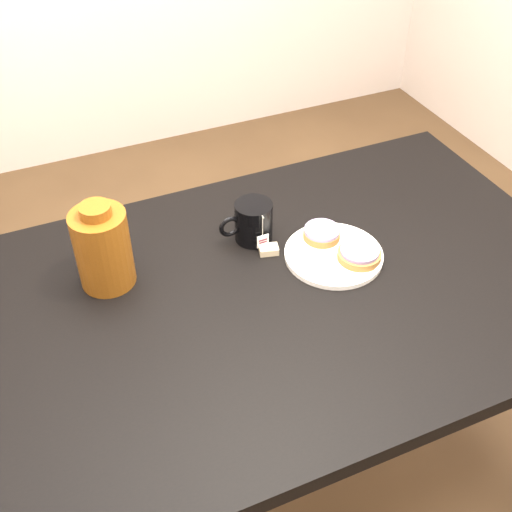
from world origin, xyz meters
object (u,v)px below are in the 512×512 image
bagel_back (322,233)px  mug (253,222)px  teabag_pouch (269,250)px  bagel_package (103,248)px  table (285,312)px  bagel_front (359,254)px  plate (334,254)px

bagel_back → mug: 0.17m
teabag_pouch → bagel_package: bagel_package is taller
table → bagel_back: (0.15, 0.11, 0.11)m
mug → bagel_front: bearing=-45.1°
mug → bagel_package: (-0.36, -0.01, 0.04)m
bagel_front → teabag_pouch: bagel_front is taller
table → bagel_front: bagel_front is taller
mug → plate: bearing=-45.3°
plate → bagel_package: (-0.51, 0.13, 0.09)m
teabag_pouch → bagel_front: bearing=-33.2°
bagel_back → teabag_pouch: size_ratio=2.61×
table → bagel_package: size_ratio=6.71×
bagel_back → bagel_front: same height
mug → bagel_package: bearing=179.7°
plate → mug: bearing=136.3°
mug → bagel_package: 0.36m
plate → mug: 0.21m
bagel_front → bagel_package: bearing=162.5°
bagel_front → mug: mug is taller
bagel_package → plate: bearing=-14.7°
bagel_package → bagel_front: bearing=-17.5°
table → bagel_package: bagel_package is taller
bagel_back → bagel_front: 0.11m
plate → mug: mug is taller
table → bagel_back: bagel_back is taller
bagel_back → bagel_package: 0.52m
bagel_front → plate: bearing=137.3°
plate → bagel_back: bagel_back is taller
plate → teabag_pouch: teabag_pouch is taller
mug → teabag_pouch: (0.01, -0.06, -0.04)m
bagel_front → bagel_package: (-0.55, 0.17, 0.07)m
mug → teabag_pouch: 0.08m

